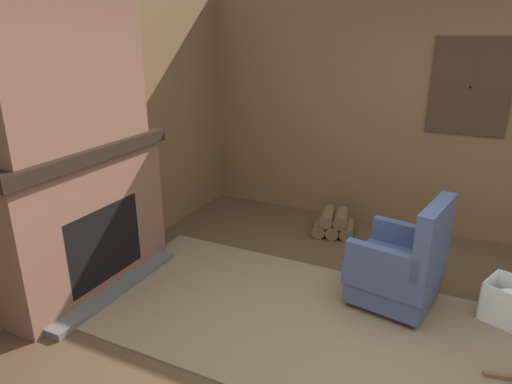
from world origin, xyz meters
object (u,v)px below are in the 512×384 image
Objects in this scene: storage_case at (118,127)px; decorative_plate_on_mantel at (79,127)px; armchair at (401,267)px; oil_lamp_vase at (39,142)px; firewood_stack at (334,224)px.

storage_case is 0.93× the size of decorative_plate_on_mantel.
armchair is 3.47× the size of oil_lamp_vase.
decorative_plate_on_mantel reaches higher than armchair.
storage_case is (-2.55, -0.36, 1.01)m from armchair.
storage_case reaches higher than armchair.
firewood_stack is at bearing 42.04° from storage_case.
armchair is at bearing 25.50° from oil_lamp_vase.
decorative_plate_on_mantel reaches higher than storage_case.
decorative_plate_on_mantel is (-2.57, -0.80, 1.09)m from armchair.
oil_lamp_vase is at bearing -90.01° from storage_case.
oil_lamp_vase reaches higher than decorative_plate_on_mantel.
firewood_stack is 2.54m from storage_case.
armchair is 1.86× the size of firewood_stack.
oil_lamp_vase is at bearing -125.16° from firewood_stack.
decorative_plate_on_mantel is at bearing 92.77° from oil_lamp_vase.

